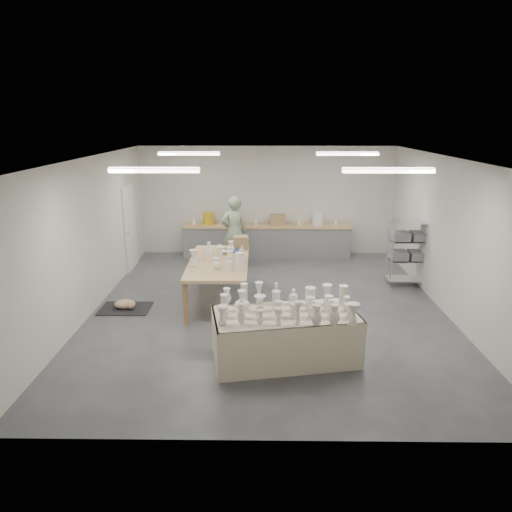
{
  "coord_description": "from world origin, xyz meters",
  "views": [
    {
      "loc": [
        -0.14,
        -8.59,
        3.7
      ],
      "look_at": [
        -0.25,
        0.19,
        1.05
      ],
      "focal_mm": 32.0,
      "sensor_mm": 36.0,
      "label": 1
    }
  ],
  "objects_px": {
    "drying_table": "(286,334)",
    "red_stool": "(235,254)",
    "work_table": "(221,260)",
    "potter": "(234,233)"
  },
  "relations": [
    {
      "from": "work_table",
      "to": "potter",
      "type": "relative_size",
      "value": 1.29
    },
    {
      "from": "drying_table",
      "to": "work_table",
      "type": "bearing_deg",
      "value": 106.06
    },
    {
      "from": "drying_table",
      "to": "red_stool",
      "type": "relative_size",
      "value": 5.78
    },
    {
      "from": "drying_table",
      "to": "red_stool",
      "type": "height_order",
      "value": "drying_table"
    },
    {
      "from": "work_table",
      "to": "red_stool",
      "type": "distance_m",
      "value": 2.58
    },
    {
      "from": "drying_table",
      "to": "work_table",
      "type": "height_order",
      "value": "work_table"
    },
    {
      "from": "drying_table",
      "to": "potter",
      "type": "xyz_separation_m",
      "value": [
        -1.08,
        4.68,
        0.49
      ]
    },
    {
      "from": "work_table",
      "to": "drying_table",
      "type": "bearing_deg",
      "value": -64.21
    },
    {
      "from": "potter",
      "to": "red_stool",
      "type": "height_order",
      "value": "potter"
    },
    {
      "from": "potter",
      "to": "red_stool",
      "type": "xyz_separation_m",
      "value": [
        0.0,
        0.27,
        -0.65
      ]
    }
  ]
}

